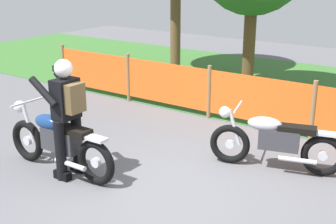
# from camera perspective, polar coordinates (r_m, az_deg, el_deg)

# --- Properties ---
(ground) EXTENTS (24.00, 24.00, 0.02)m
(ground) POSITION_cam_1_polar(r_m,az_deg,el_deg) (6.32, 0.10, -9.33)
(ground) COLOR #5B5B60
(grass_verge) EXTENTS (24.00, 6.06, 0.01)m
(grass_verge) POSITION_cam_1_polar(r_m,az_deg,el_deg) (11.30, 17.34, 2.45)
(grass_verge) COLOR #386B2D
(grass_verge) RESTS_ON ground
(barrier_fence) EXTENTS (10.22, 0.08, 1.05)m
(barrier_fence) POSITION_cam_1_polar(r_m,az_deg,el_deg) (8.41, 11.15, 1.49)
(barrier_fence) COLOR olive
(barrier_fence) RESTS_ON ground
(motorcycle_lead) EXTENTS (2.06, 0.61, 0.98)m
(motorcycle_lead) POSITION_cam_1_polar(r_m,az_deg,el_deg) (6.73, -13.57, -3.55)
(motorcycle_lead) COLOR black
(motorcycle_lead) RESTS_ON ground
(motorcycle_trailing) EXTENTS (1.90, 0.75, 0.92)m
(motorcycle_trailing) POSITION_cam_1_polar(r_m,az_deg,el_deg) (6.81, 13.19, -3.50)
(motorcycle_trailing) COLOR black
(motorcycle_trailing) RESTS_ON ground
(rider_lead) EXTENTS (0.67, 0.54, 1.69)m
(rider_lead) POSITION_cam_1_polar(r_m,az_deg,el_deg) (6.42, -12.52, -0.02)
(rider_lead) COLOR black
(rider_lead) RESTS_ON ground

